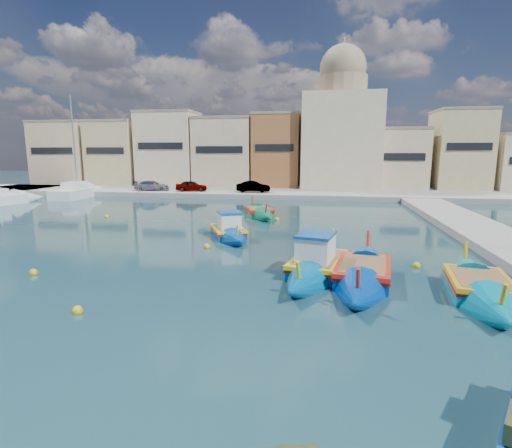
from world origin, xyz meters
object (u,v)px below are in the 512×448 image
(church_block, at_px, (341,128))
(luzzu_blue_south, at_px, (363,274))
(yacht_midnorth, at_px, (12,199))
(luzzu_turquoise_cabin, at_px, (318,265))
(luzzu_cyan_south, at_px, (479,289))
(luzzu_green, at_px, (259,213))
(luzzu_blue_cabin, at_px, (228,232))
(yacht_north, at_px, (85,192))

(church_block, bearing_deg, luzzu_blue_south, -90.83)
(yacht_midnorth, bearing_deg, luzzu_turquoise_cabin, -31.17)
(luzzu_cyan_south, bearing_deg, luzzu_green, 123.00)
(luzzu_turquoise_cabin, distance_m, luzzu_blue_south, 2.08)
(luzzu_blue_cabin, relative_size, luzzu_green, 0.93)
(luzzu_cyan_south, bearing_deg, yacht_midnorth, 150.84)
(luzzu_blue_south, bearing_deg, luzzu_cyan_south, -15.48)
(yacht_north, bearing_deg, church_block, 20.81)
(luzzu_blue_cabin, xyz_separation_m, luzzu_blue_south, (7.66, -7.53, -0.04))
(luzzu_green, xyz_separation_m, luzzu_blue_south, (7.01, -16.10, 0.02))
(luzzu_blue_cabin, height_order, luzzu_green, luzzu_blue_cabin)
(luzzu_blue_cabin, xyz_separation_m, luzzu_green, (0.65, 8.58, -0.06))
(luzzu_turquoise_cabin, height_order, luzzu_blue_south, luzzu_turquoise_cabin)
(church_block, relative_size, luzzu_turquoise_cabin, 2.01)
(luzzu_green, height_order, yacht_north, yacht_north)
(church_block, height_order, luzzu_blue_cabin, church_block)
(luzzu_turquoise_cabin, bearing_deg, luzzu_blue_south, -21.56)
(luzzu_turquoise_cabin, relative_size, luzzu_cyan_south, 1.13)
(luzzu_green, relative_size, yacht_north, 0.63)
(luzzu_turquoise_cabin, height_order, yacht_north, yacht_north)
(luzzu_turquoise_cabin, height_order, luzzu_cyan_south, luzzu_turquoise_cabin)
(luzzu_blue_cabin, relative_size, luzzu_blue_south, 0.78)
(church_block, xyz_separation_m, yacht_midnorth, (-34.33, -18.86, -7.97))
(luzzu_blue_south, bearing_deg, church_block, 89.17)
(luzzu_blue_cabin, height_order, yacht_north, yacht_north)
(yacht_north, distance_m, yacht_midnorth, 8.18)
(yacht_midnorth, bearing_deg, church_block, 28.78)
(luzzu_blue_cabin, xyz_separation_m, luzzu_cyan_south, (11.87, -8.69, -0.04))
(church_block, relative_size, luzzu_blue_south, 2.01)
(luzzu_blue_south, bearing_deg, luzzu_turquoise_cabin, 158.44)
(church_block, distance_m, luzzu_blue_cabin, 33.41)
(luzzu_blue_cabin, distance_m, luzzu_cyan_south, 14.71)
(luzzu_turquoise_cabin, distance_m, yacht_north, 38.59)
(luzzu_blue_cabin, bearing_deg, luzzu_turquoise_cabin, -49.74)
(yacht_midnorth, bearing_deg, luzzu_cyan_south, -29.16)
(luzzu_green, bearing_deg, luzzu_blue_cabin, -94.34)
(luzzu_cyan_south, bearing_deg, luzzu_blue_south, 164.52)
(luzzu_green, xyz_separation_m, luzzu_cyan_south, (11.22, -17.27, 0.01))
(church_block, relative_size, yacht_midnorth, 1.74)
(church_block, height_order, luzzu_cyan_south, church_block)
(luzzu_green, bearing_deg, luzzu_cyan_south, -57.00)
(yacht_north, bearing_deg, luzzu_cyan_south, -39.75)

